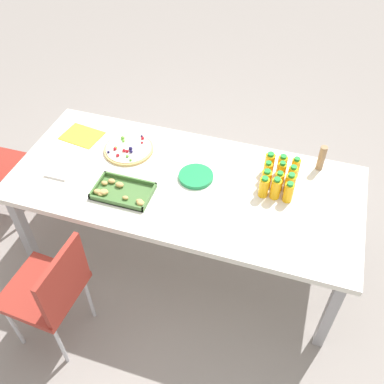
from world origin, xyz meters
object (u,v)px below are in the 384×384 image
object	(u,v)px
party_table	(185,188)
napkin_stack	(60,171)
juice_bottle_9	(288,192)
juice_bottle_1	(282,165)
juice_bottle_8	(266,179)
juice_bottle_4	(281,172)
juice_bottle_2	(269,163)
juice_bottle_3	(292,176)
fruit_pizza	(128,149)
snack_tray	(121,192)
cardboard_tube	(322,158)
chair_far_right	(51,289)
juice_bottle_5	(267,171)
juice_bottle_10	(276,188)
paper_folder	(82,136)
juice_bottle_0	(295,168)
juice_bottle_6	(290,184)
juice_bottle_11	(264,187)
plate_stack	(196,176)
juice_bottle_7	(279,181)

from	to	relation	value
party_table	napkin_stack	size ratio (longest dim) A/B	14.40
party_table	juice_bottle_9	size ratio (longest dim) A/B	15.29
juice_bottle_1	juice_bottle_8	distance (m)	0.17
juice_bottle_4	juice_bottle_2	bearing A→B (deg)	-38.31
juice_bottle_2	juice_bottle_3	world-z (taller)	same
fruit_pizza	snack_tray	bearing A→B (deg)	107.02
cardboard_tube	party_table	bearing A→B (deg)	25.74
chair_far_right	juice_bottle_5	xyz separation A→B (m)	(-0.99, -1.00, 0.29)
juice_bottle_8	juice_bottle_10	distance (m)	0.09
juice_bottle_8	juice_bottle_10	xyz separation A→B (m)	(-0.07, 0.07, 0.01)
fruit_pizza	paper_folder	world-z (taller)	fruit_pizza
juice_bottle_2	snack_tray	bearing A→B (deg)	30.17
juice_bottle_8	snack_tray	bearing A→B (deg)	21.32
cardboard_tube	juice_bottle_0	bearing A→B (deg)	39.14
fruit_pizza	napkin_stack	world-z (taller)	fruit_pizza
juice_bottle_0	juice_bottle_1	world-z (taller)	same
juice_bottle_2	juice_bottle_6	distance (m)	0.21
juice_bottle_11	napkin_stack	xyz separation A→B (m)	(1.26, 0.18, -0.06)
juice_bottle_11	fruit_pizza	distance (m)	0.94
juice_bottle_10	juice_bottle_11	xyz separation A→B (m)	(0.07, 0.01, -0.00)
juice_bottle_8	juice_bottle_3	bearing A→B (deg)	-152.43
cardboard_tube	juice_bottle_4	bearing A→B (deg)	40.37
party_table	snack_tray	size ratio (longest dim) A/B	6.16
juice_bottle_9	cardboard_tube	xyz separation A→B (m)	(-0.15, -0.34, 0.02)
juice_bottle_4	juice_bottle_11	distance (m)	0.17
juice_bottle_1	juice_bottle_10	xyz separation A→B (m)	(0.00, 0.22, 0.00)
juice_bottle_0	juice_bottle_2	xyz separation A→B (m)	(0.16, 0.00, -0.00)
juice_bottle_9	snack_tray	bearing A→B (deg)	14.48
juice_bottle_1	plate_stack	world-z (taller)	juice_bottle_1
juice_bottle_8	cardboard_tube	distance (m)	0.40
juice_bottle_11	fruit_pizza	bearing A→B (deg)	-8.44
juice_bottle_8	snack_tray	world-z (taller)	juice_bottle_8
juice_bottle_4	plate_stack	size ratio (longest dim) A/B	0.69
juice_bottle_10	napkin_stack	size ratio (longest dim) A/B	1.00
juice_bottle_10	plate_stack	distance (m)	0.50
juice_bottle_3	cardboard_tube	xyz separation A→B (m)	(-0.15, -0.20, 0.02)
chair_far_right	juice_bottle_0	distance (m)	1.60
juice_bottle_4	paper_folder	bearing A→B (deg)	-1.21
juice_bottle_8	paper_folder	world-z (taller)	juice_bottle_8
juice_bottle_1	juice_bottle_10	distance (m)	0.22
paper_folder	juice_bottle_7	bearing A→B (deg)	175.47
juice_bottle_5	juice_bottle_1	bearing A→B (deg)	-135.94
juice_bottle_9	paper_folder	bearing A→B (deg)	-7.25
juice_bottle_5	snack_tray	xyz separation A→B (m)	(0.81, 0.40, -0.05)
napkin_stack	juice_bottle_3	bearing A→B (deg)	-166.80
party_table	juice_bottle_5	xyz separation A→B (m)	(-0.48, -0.18, 0.12)
juice_bottle_5	juice_bottle_6	world-z (taller)	juice_bottle_6
juice_bottle_9	juice_bottle_10	size ratio (longest dim) A/B	0.94
party_table	paper_folder	xyz separation A→B (m)	(0.82, -0.22, 0.06)
party_table	napkin_stack	world-z (taller)	napkin_stack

